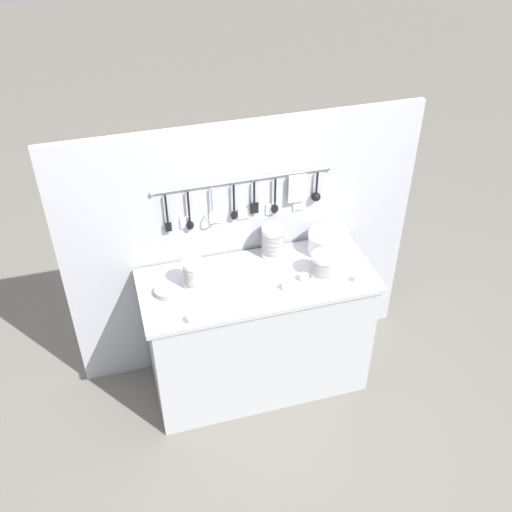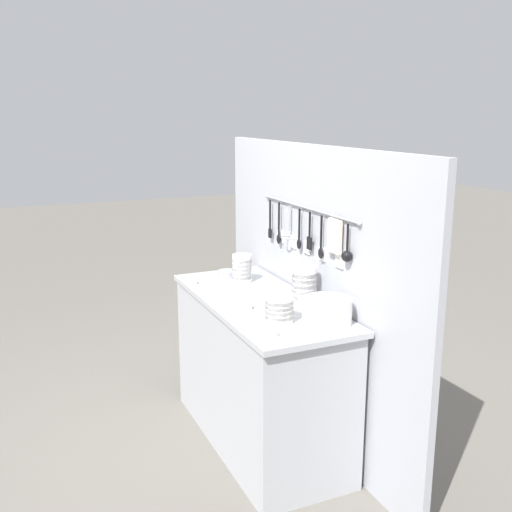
# 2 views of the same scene
# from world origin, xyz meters

# --- Properties ---
(ground_plane) EXTENTS (20.00, 20.00, 0.00)m
(ground_plane) POSITION_xyz_m (0.00, 0.00, 0.00)
(ground_plane) COLOR #666059
(counter) EXTENTS (1.36, 0.57, 0.85)m
(counter) POSITION_xyz_m (0.00, 0.00, 0.43)
(counter) COLOR #ADAFB5
(counter) RESTS_ON ground
(back_wall) EXTENTS (2.16, 0.11, 1.69)m
(back_wall) POSITION_xyz_m (0.00, 0.32, 0.85)
(back_wall) COLOR #A8AAB2
(back_wall) RESTS_ON ground
(bowl_stack_short_front) EXTENTS (0.14, 0.14, 0.14)m
(bowl_stack_short_front) POSITION_xyz_m (0.37, -0.06, 0.93)
(bowl_stack_short_front) COLOR white
(bowl_stack_short_front) RESTS_ON counter
(bowl_stack_tall_left) EXTENTS (0.12, 0.12, 0.17)m
(bowl_stack_tall_left) POSITION_xyz_m (-0.36, 0.05, 0.94)
(bowl_stack_tall_left) COLOR white
(bowl_stack_tall_left) RESTS_ON counter
(bowl_stack_nested_right) EXTENTS (0.13, 0.13, 0.20)m
(bowl_stack_nested_right) POSITION_xyz_m (0.15, 0.20, 0.96)
(bowl_stack_nested_right) COLOR white
(bowl_stack_nested_right) RESTS_ON counter
(plate_stack) EXTENTS (0.24, 0.24, 0.13)m
(plate_stack) POSITION_xyz_m (0.48, 0.15, 0.92)
(plate_stack) COLOR white
(plate_stack) RESTS_ON counter
(steel_mixing_bowl) EXTENTS (0.13, 0.13, 0.03)m
(steel_mixing_bowl) POSITION_xyz_m (-0.52, 0.02, 0.87)
(steel_mixing_bowl) COLOR #93969E
(steel_mixing_bowl) RESTS_ON counter
(cup_by_caddy) EXTENTS (0.05, 0.05, 0.04)m
(cup_by_caddy) POSITION_xyz_m (-0.43, -0.24, 0.87)
(cup_by_caddy) COLOR white
(cup_by_caddy) RESTS_ON counter
(cup_back_right) EXTENTS (0.05, 0.05, 0.04)m
(cup_back_right) POSITION_xyz_m (0.54, -0.18, 0.87)
(cup_back_right) COLOR white
(cup_back_right) RESTS_ON counter
(cup_front_left) EXTENTS (0.05, 0.05, 0.04)m
(cup_front_left) POSITION_xyz_m (0.25, -0.08, 0.87)
(cup_front_left) COLOR white
(cup_front_left) RESTS_ON counter
(cup_edge_near) EXTENTS (0.05, 0.05, 0.04)m
(cup_edge_near) POSITION_xyz_m (0.13, -0.12, 0.87)
(cup_edge_near) COLOR white
(cup_edge_near) RESTS_ON counter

